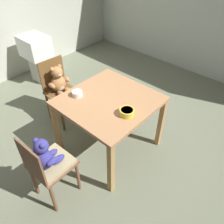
{
  "coord_description": "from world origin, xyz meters",
  "views": [
    {
      "loc": [
        1.38,
        -1.47,
        2.26
      ],
      "look_at": [
        0.0,
        0.05,
        0.55
      ],
      "focal_mm": 36.31,
      "sensor_mm": 36.0,
      "label": 1
    }
  ],
  "objects_px": {
    "teddy_chair_near_front": "(47,161)",
    "porridge_bowl_white_near_left": "(77,93)",
    "dining_table": "(109,106)",
    "teddy_chair_near_left": "(59,85)",
    "porridge_bowl_yellow_near_right": "(127,112)",
    "sink_basin": "(36,53)"
  },
  "relations": [
    {
      "from": "teddy_chair_near_front",
      "to": "porridge_bowl_white_near_left",
      "type": "xyz_separation_m",
      "value": [
        -0.35,
        0.71,
        0.23
      ]
    },
    {
      "from": "dining_table",
      "to": "porridge_bowl_white_near_left",
      "type": "distance_m",
      "value": 0.39
    },
    {
      "from": "teddy_chair_near_left",
      "to": "porridge_bowl_yellow_near_right",
      "type": "relative_size",
      "value": 5.91
    },
    {
      "from": "sink_basin",
      "to": "teddy_chair_near_front",
      "type": "bearing_deg",
      "value": -30.99
    },
    {
      "from": "dining_table",
      "to": "sink_basin",
      "type": "height_order",
      "value": "sink_basin"
    },
    {
      "from": "teddy_chair_near_left",
      "to": "porridge_bowl_white_near_left",
      "type": "relative_size",
      "value": 7.68
    },
    {
      "from": "teddy_chair_near_left",
      "to": "sink_basin",
      "type": "bearing_deg",
      "value": 164.88
    },
    {
      "from": "teddy_chair_near_left",
      "to": "teddy_chair_near_front",
      "type": "bearing_deg",
      "value": -39.28
    },
    {
      "from": "dining_table",
      "to": "porridge_bowl_yellow_near_right",
      "type": "bearing_deg",
      "value": -12.18
    },
    {
      "from": "porridge_bowl_yellow_near_right",
      "to": "sink_basin",
      "type": "relative_size",
      "value": 0.18
    },
    {
      "from": "dining_table",
      "to": "porridge_bowl_white_near_left",
      "type": "relative_size",
      "value": 8.44
    },
    {
      "from": "porridge_bowl_white_near_left",
      "to": "teddy_chair_near_left",
      "type": "bearing_deg",
      "value": 164.87
    },
    {
      "from": "porridge_bowl_white_near_left",
      "to": "teddy_chair_near_front",
      "type": "bearing_deg",
      "value": -63.57
    },
    {
      "from": "porridge_bowl_white_near_left",
      "to": "sink_basin",
      "type": "xyz_separation_m",
      "value": [
        -1.74,
        0.55,
        -0.25
      ]
    },
    {
      "from": "teddy_chair_near_left",
      "to": "sink_basin",
      "type": "distance_m",
      "value": 1.22
    },
    {
      "from": "teddy_chair_near_left",
      "to": "porridge_bowl_yellow_near_right",
      "type": "distance_m",
      "value": 1.22
    },
    {
      "from": "teddy_chair_near_front",
      "to": "teddy_chair_near_left",
      "type": "height_order",
      "value": "teddy_chair_near_left"
    },
    {
      "from": "teddy_chair_near_front",
      "to": "teddy_chair_near_left",
      "type": "bearing_deg",
      "value": 44.92
    },
    {
      "from": "teddy_chair_near_left",
      "to": "porridge_bowl_yellow_near_right",
      "type": "height_order",
      "value": "teddy_chair_near_left"
    },
    {
      "from": "dining_table",
      "to": "sink_basin",
      "type": "xyz_separation_m",
      "value": [
        -2.05,
        0.36,
        -0.12
      ]
    },
    {
      "from": "dining_table",
      "to": "sink_basin",
      "type": "relative_size",
      "value": 1.2
    },
    {
      "from": "teddy_chair_near_left",
      "to": "porridge_bowl_white_near_left",
      "type": "xyz_separation_m",
      "value": [
        0.58,
        -0.16,
        0.21
      ]
    }
  ]
}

